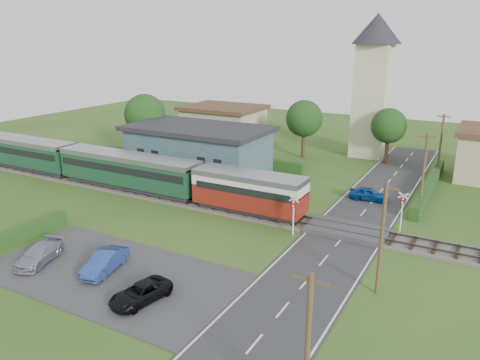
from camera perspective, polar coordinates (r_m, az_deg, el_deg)
The scene contains 31 objects.
ground at distance 40.02m, azimuth -1.84°, elevation -4.72°, with size 120.00×120.00×0.00m, color #2D4C19.
railway_track at distance 41.60m, azimuth -0.44°, elevation -3.68°, with size 76.00×3.20×0.49m.
road at distance 36.34m, azimuth 11.98°, elevation -7.40°, with size 6.00×70.00×0.05m, color #28282B.
car_park at distance 32.22m, azimuth -15.37°, elevation -10.96°, with size 17.00×9.00×0.08m, color #333335.
crossing_deck at distance 38.03m, azimuth 12.90°, elevation -6.00°, with size 6.20×3.40×0.45m, color #333335.
platform at distance 49.35m, azimuth -8.78°, elevation -0.38°, with size 30.00×3.00×0.45m, color gray.
equipment_hut at distance 54.05m, azimuth -15.62°, elevation 2.40°, with size 2.30×2.30×2.55m.
station_building at distance 53.22m, azimuth -5.12°, elevation 3.80°, with size 16.00×9.00×5.30m.
train at distance 50.05m, azimuth -16.15°, elevation 1.72°, with size 43.20×2.90×3.40m.
church_tower at distance 61.72m, azimuth 15.97°, elevation 12.13°, with size 6.00×6.00×17.60m.
house_west at distance 67.41m, azimuth -2.03°, elevation 6.75°, with size 10.80×8.80×5.50m.
hedge_carpark at distance 38.76m, azimuth -25.70°, elevation -6.29°, with size 0.80×9.00×1.20m, color #193814.
hedge_roadside at distance 50.23m, azimuth 22.07°, elevation -0.70°, with size 0.80×18.00×1.20m, color #193814.
hedge_station at distance 57.39m, azimuth -2.57°, elevation 2.72°, with size 22.00×0.80×1.30m, color #193814.
tree_a at distance 61.01m, azimuth -11.50°, elevation 7.80°, with size 5.20×5.20×8.00m.
tree_b at distance 59.63m, azimuth 7.83°, elevation 7.42°, with size 4.60×4.60×7.34m.
tree_c at distance 58.87m, azimuth 17.69°, elevation 6.29°, with size 4.20×4.20×6.78m.
utility_pole_a at distance 18.52m, azimuth 8.21°, elevation -20.41°, with size 1.40×0.22×7.00m.
utility_pole_b at distance 28.66m, azimuth 16.88°, elevation -6.76°, with size 1.40×0.22×7.00m.
utility_pole_c at distance 43.67m, azimuth 21.47°, elevation 0.97°, with size 1.40×0.22×7.00m.
utility_pole_d at distance 55.29m, azimuth 23.24°, elevation 3.96°, with size 1.40×0.22×7.00m.
crossing_signal_near at distance 36.25m, azimuth 6.55°, elevation -3.57°, with size 0.84×0.28×3.28m.
crossing_signal_far at distance 38.86m, azimuth 19.18°, elevation -3.01°, with size 0.84×0.28×3.28m.
streetlamp_west at distance 67.23m, azimuth -9.41°, elevation 6.72°, with size 0.30×0.30×5.15m.
streetlamp_east at distance 60.17m, azimuth 25.41°, elevation 4.09°, with size 0.30×0.30×5.15m.
car_on_road at distance 45.74m, azimuth 15.41°, elevation -1.64°, with size 1.44×3.58×1.22m, color navy.
car_park_blue at distance 32.30m, azimuth -16.18°, elevation -9.56°, with size 1.39×4.00×1.32m, color navy.
car_park_silver at distance 35.02m, azimuth -23.27°, elevation -8.28°, with size 1.68×4.14×1.20m, color #898DA3.
car_park_dark at distance 28.49m, azimuth -12.03°, elevation -13.31°, with size 1.78×3.87×1.08m, color black.
pedestrian_near at distance 45.41m, azimuth -1.82°, elevation -0.25°, with size 0.65×0.43×1.78m, color gray.
pedestrian_far at distance 53.14m, azimuth -14.16°, elevation 1.68°, with size 0.76×0.59×1.55m, color gray.
Camera 1 is at (19.04, -31.93, 14.84)m, focal length 35.00 mm.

